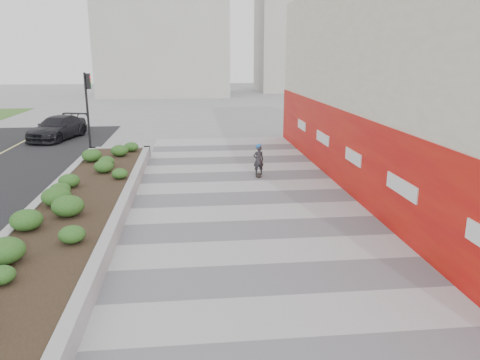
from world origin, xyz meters
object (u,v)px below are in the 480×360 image
object	(u,v)px
planter	(82,202)
traffic_signal_near	(88,100)
skateboarder	(258,160)
car_dark	(58,128)

from	to	relation	value
planter	traffic_signal_near	world-z (taller)	traffic_signal_near
skateboarder	planter	bearing A→B (deg)	-140.35
traffic_signal_near	skateboarder	xyz separation A→B (m)	(8.19, -6.22, -2.03)
planter	car_dark	bearing A→B (deg)	107.26
traffic_signal_near	skateboarder	distance (m)	10.48
traffic_signal_near	car_dark	size ratio (longest dim) A/B	0.86
planter	car_dark	size ratio (longest dim) A/B	3.69
skateboarder	car_dark	distance (m)	15.20
traffic_signal_near	planter	bearing A→B (deg)	-80.65
planter	traffic_signal_near	xyz separation A→B (m)	(-1.73, 10.50, 2.34)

